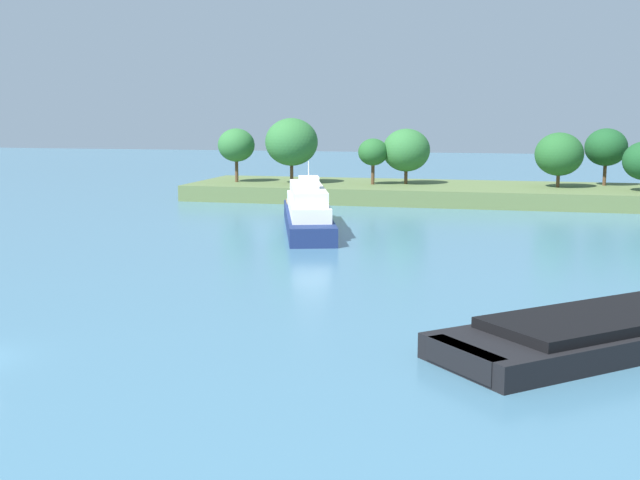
{
  "coord_description": "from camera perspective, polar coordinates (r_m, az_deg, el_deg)",
  "views": [
    {
      "loc": [
        24.33,
        -30.81,
        11.2
      ],
      "look_at": [
        9.35,
        31.06,
        1.2
      ],
      "focal_mm": 45.73,
      "sensor_mm": 36.0,
      "label": 1
    }
  ],
  "objects": [
    {
      "name": "white_riverboat",
      "position": [
        78.5,
        -0.89,
        2.08
      ],
      "size": [
        10.62,
        22.95,
        6.76
      ],
      "color": "navy",
      "rests_on": "ground"
    },
    {
      "name": "treeline_island",
      "position": [
        105.04,
        10.62,
        4.13
      ],
      "size": [
        75.01,
        17.73,
        10.47
      ],
      "color": "#566B3D",
      "rests_on": "ground"
    }
  ]
}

